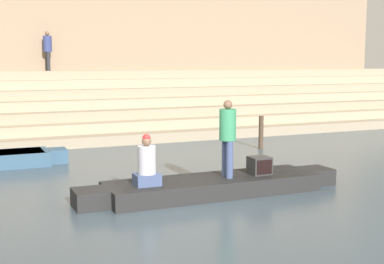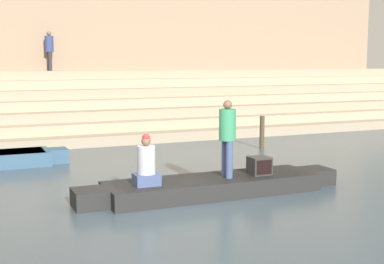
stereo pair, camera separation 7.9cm
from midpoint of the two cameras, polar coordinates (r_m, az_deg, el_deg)
ground_plane at (r=11.22m, az=-3.00°, el=-7.95°), size 120.00×120.00×0.00m
ghat_steps at (r=22.27m, az=-13.67°, el=2.00°), size 36.00×5.52×2.60m
back_wall at (r=24.74m, az=-14.96°, el=10.39°), size 34.20×1.28×8.72m
rowboat_main at (r=12.16m, az=2.07°, el=-5.71°), size 6.30×1.48×0.38m
person_standing at (r=12.04m, az=3.63°, el=-0.14°), size 0.38×0.38×1.75m
person_rowing at (r=11.35m, az=-5.04°, el=-3.55°), size 0.53×0.42×1.10m
tv_set at (r=12.55m, az=7.05°, el=-3.57°), size 0.47×0.44×0.41m
mooring_post at (r=18.56m, az=7.25°, el=-0.04°), size 0.16×0.16×1.13m
person_on_steps at (r=23.69m, az=-15.24°, el=8.62°), size 0.36×0.36×1.66m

